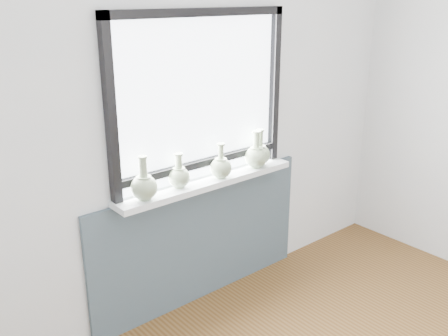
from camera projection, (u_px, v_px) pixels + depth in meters
back_wall at (198, 116)px, 3.14m from camera, size 3.60×0.02×2.60m
apron_panel at (202, 241)px, 3.41m from camera, size 1.70×0.03×0.86m
windowsill at (208, 182)px, 3.21m from camera, size 1.32×0.18×0.04m
window at (201, 94)px, 3.07m from camera, size 1.30×0.06×1.05m
vase_a at (144, 186)px, 2.87m from camera, size 0.16×0.16×0.26m
vase_b at (179, 176)px, 3.05m from camera, size 0.14×0.14×0.22m
vase_c at (221, 167)px, 3.21m from camera, size 0.14×0.14×0.23m
vase_d at (256, 156)px, 3.40m from camera, size 0.16×0.16×0.26m
vase_e at (260, 153)px, 3.46m from camera, size 0.15×0.15×0.25m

